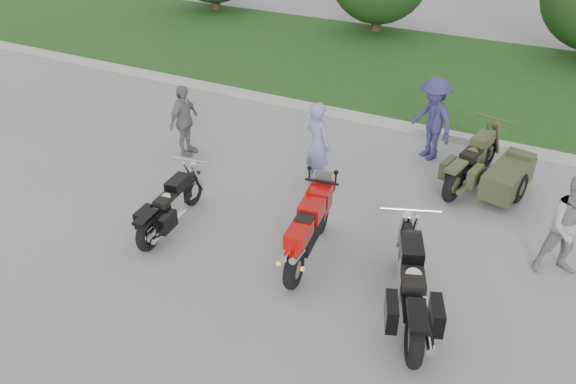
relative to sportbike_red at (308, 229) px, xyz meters
The scene contains 11 objects.
ground 0.99m from the sportbike_red, 149.00° to the right, with size 80.00×80.00×0.00m, color gray.
curb 5.66m from the sportbike_red, 96.90° to the left, with size 60.00×0.30×0.15m, color #AAA8A0.
grass_strip 9.78m from the sportbike_red, 93.97° to the left, with size 60.00×8.00×0.14m, color #285D20.
sportbike_red is the anchor object (origin of this frame).
cruiser_left 2.54m from the sportbike_red, behind, with size 0.50×2.09×0.81m.
cruiser_right 1.93m from the sportbike_red, 15.81° to the right, with size 1.13×2.46×0.99m.
cruiser_sidecar 4.18m from the sportbike_red, 58.43° to the left, with size 1.44×2.42×0.94m.
person_stripe 2.45m from the sportbike_red, 111.89° to the left, with size 0.63×0.42×1.74m, color #8386B2.
person_grey 3.99m from the sportbike_red, 23.33° to the left, with size 0.83×0.65×1.70m, color #9B9A95.
person_denim 4.51m from the sportbike_red, 80.78° to the left, with size 1.16×0.67×1.79m, color navy.
person_back 4.54m from the sportbike_red, 151.98° to the left, with size 0.91×0.38×1.56m, color gray.
Camera 1 is at (3.81, -6.16, 5.67)m, focal length 35.00 mm.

